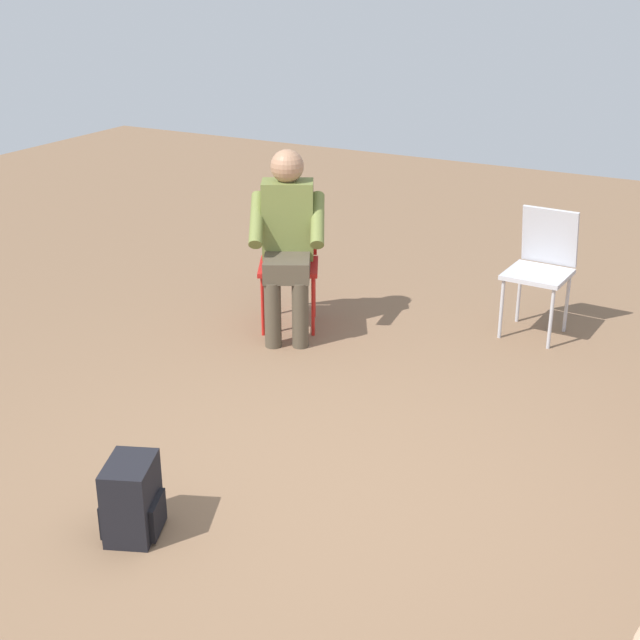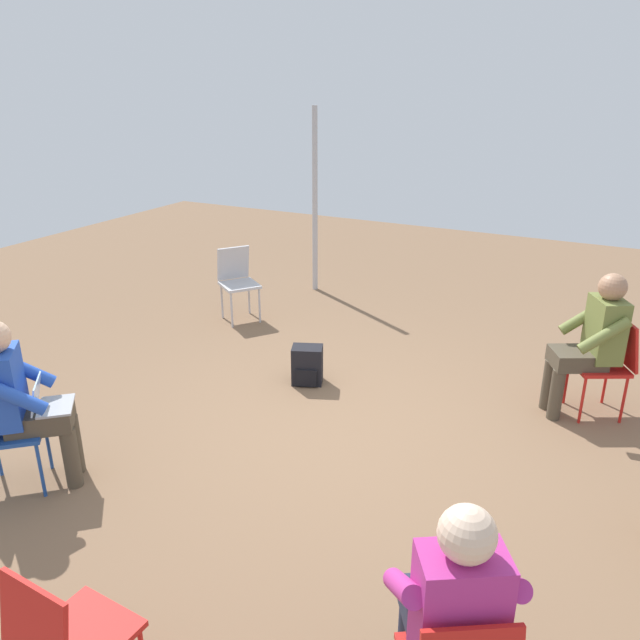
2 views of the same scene
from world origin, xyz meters
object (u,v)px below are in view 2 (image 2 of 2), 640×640
object	(u,v)px
person_with_laptop	(21,396)
person_in_olive	(592,338)
chair_southwest	(609,360)
backpack_near_laptop_user	(307,367)
chair_north	(64,639)
chair_southeast	(237,278)
person_in_magenta	(451,606)

from	to	relation	value
person_with_laptop	person_in_olive	xyz separation A→B (m)	(-3.30, -2.81, 0.00)
chair_southwest	person_with_laptop	world-z (taller)	person_with_laptop
backpack_near_laptop_user	chair_north	bearing A→B (deg)	101.20
chair_north	chair_southeast	bearing A→B (deg)	119.08
chair_north	backpack_near_laptop_user	world-z (taller)	chair_north
chair_southwest	person_in_olive	world-z (taller)	person_in_olive
chair_southeast	person_in_magenta	bearing A→B (deg)	79.51
chair_north	person_in_magenta	distance (m)	1.60
chair_southwest	chair_southeast	xyz separation A→B (m)	(4.01, -0.47, 0.00)
person_in_magenta	person_in_olive	xyz separation A→B (m)	(-0.25, -3.24, 0.00)
chair_southwest	backpack_near_laptop_user	xyz separation A→B (m)	(2.49, 0.64, -0.34)
chair_southwest	backpack_near_laptop_user	distance (m)	2.59
chair_north	backpack_near_laptop_user	distance (m)	3.47
chair_southwest	person_with_laptop	size ratio (longest dim) A/B	0.69
person_with_laptop	backpack_near_laptop_user	xyz separation A→B (m)	(-0.96, -2.25, -0.53)
person_in_magenta	backpack_near_laptop_user	distance (m)	3.44
person_in_olive	backpack_near_laptop_user	size ratio (longest dim) A/B	3.44
chair_southeast	person_with_laptop	xyz separation A→B (m)	(-0.56, 3.36, 0.20)
person_in_magenta	chair_southwest	bearing A→B (deg)	51.76
person_with_laptop	person_in_magenta	xyz separation A→B (m)	(-3.05, 0.42, 0.00)
chair_southeast	person_in_olive	size ratio (longest dim) A/B	0.69
person_in_magenta	backpack_near_laptop_user	xyz separation A→B (m)	(2.10, -2.67, -0.54)
person_with_laptop	chair_north	bearing A→B (deg)	13.28
chair_north	chair_southwest	distance (m)	4.42
person_in_olive	backpack_near_laptop_user	bearing A→B (deg)	75.79
person_with_laptop	person_in_olive	world-z (taller)	same
person_with_laptop	person_in_olive	bearing A→B (deg)	88.62
chair_north	person_in_olive	distance (m)	4.29
chair_southeast	person_in_olive	xyz separation A→B (m)	(-3.86, 0.55, 0.20)
chair_north	chair_southwest	size ratio (longest dim) A/B	1.00
chair_southeast	backpack_near_laptop_user	world-z (taller)	chair_southeast
person_with_laptop	backpack_near_laptop_user	bearing A→B (deg)	115.17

